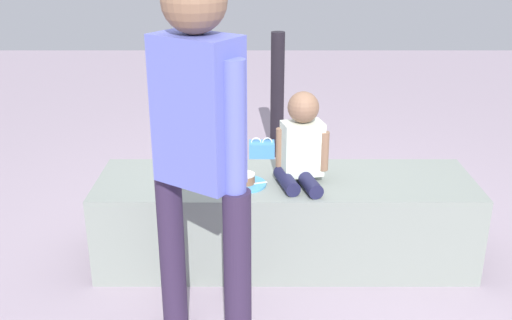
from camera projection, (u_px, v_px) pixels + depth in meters
ground_plane at (283, 258)px, 3.38m from camera, size 12.00×12.00×0.00m
concrete_ledge at (283, 219)px, 3.29m from camera, size 2.01×0.58×0.48m
child_seated at (300, 144)px, 3.09m from camera, size 0.28×0.34×0.48m
adult_standing at (197, 135)px, 2.37m from camera, size 0.42×0.35×1.62m
cake_plate at (244, 181)px, 3.12m from camera, size 0.22×0.22×0.07m
gift_bag at (260, 161)px, 4.34m from camera, size 0.18×0.12×0.34m
railing_post at (276, 109)px, 4.88m from camera, size 0.36×0.36×0.98m
water_bottle_near_gift at (329, 187)px, 4.03m from camera, size 0.08×0.08×0.23m
handbag_black_leather at (283, 192)px, 3.93m from camera, size 0.31×0.14×0.33m
handbag_brown_canvas at (215, 163)px, 4.46m from camera, size 0.27×0.14×0.29m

